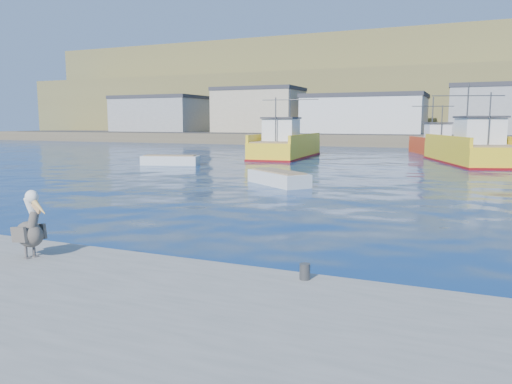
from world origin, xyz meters
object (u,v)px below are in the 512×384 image
Objects in this scene: skiff_mid at (278,179)px; trawler_yellow_b at (471,150)px; trawler_yellow_a at (286,146)px; boat_orange at (434,144)px; pelican at (30,229)px; skiff_left at (170,161)px.

trawler_yellow_b is at bearing 63.68° from skiff_mid.
trawler_yellow_b is at bearing -2.15° from trawler_yellow_a.
pelican is (-4.86, -49.20, 0.09)m from boat_orange.
skiff_left is 29.41m from pelican.
skiff_left is at bearing 145.90° from skiff_mid.
boat_orange is at bearing 84.36° from pelican.
trawler_yellow_a is 17.18m from boat_orange.
skiff_left is 1.09× the size of skiff_mid.
trawler_yellow_b is 21.71m from skiff_mid.
trawler_yellow_a is 1.39× the size of boat_orange.
skiff_left is at bearing -153.49° from trawler_yellow_b.
trawler_yellow_a reaches higher than boat_orange.
trawler_yellow_a reaches higher than skiff_mid.
trawler_yellow_a is at bearing 101.89° from pelican.
boat_orange is 32.07m from skiff_mid.
trawler_yellow_a is 8.53× the size of pelican.
trawler_yellow_a is 38.58m from pelican.
trawler_yellow_b is at bearing -72.88° from boat_orange.
trawler_yellow_b is at bearing 76.99° from pelican.
trawler_yellow_b reaches higher than skiff_mid.
trawler_yellow_a is at bearing 64.49° from skiff_left.
boat_orange is at bearing 51.51° from skiff_left.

